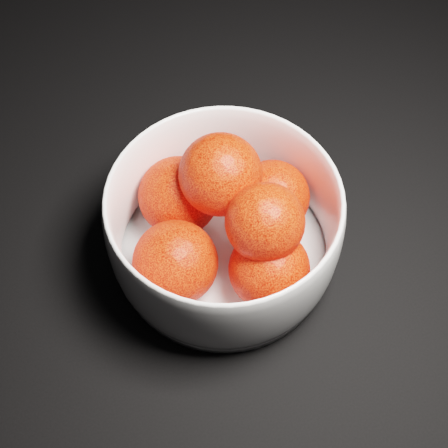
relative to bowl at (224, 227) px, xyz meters
name	(u,v)px	position (x,y,z in m)	size (l,w,h in m)	color
bowl	(224,227)	(0.00, 0.00, 0.00)	(0.22, 0.22, 0.10)	white
orange_pile	(225,220)	(0.00, 0.00, 0.01)	(0.18, 0.18, 0.12)	red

